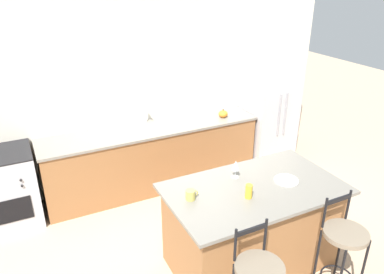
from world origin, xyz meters
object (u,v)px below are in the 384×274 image
Objects in this scene: dinner_plate at (286,180)px; bar_stool_far at (343,244)px; tumbler_cup at (249,191)px; pumpkin_decoration at (223,114)px; coffee_mug at (191,195)px; oven_range at (4,189)px; wine_glass at (236,166)px; refrigerator at (266,112)px.

bar_stool_far is at bearing -81.06° from dinner_plate.
tumbler_cup is 2.17m from pumpkin_decoration.
dinner_plate is at bearing -100.78° from pumpkin_decoration.
coffee_mug is 2.24m from pumpkin_decoration.
pumpkin_decoration is at bearing 79.22° from dinner_plate.
oven_range is 4.98× the size of wine_glass.
pumpkin_decoration is (0.89, 1.98, -0.03)m from tumbler_cup.
coffee_mug reaches higher than oven_range.
wine_glass is 1.36× the size of tumbler_cup.
refrigerator is at bearing 67.84° from bar_stool_far.
pumpkin_decoration is (0.25, 2.61, 0.36)m from bar_stool_far.
oven_range is at bearing 178.24° from pumpkin_decoration.
bar_stool_far is at bearing -61.68° from wine_glass.
refrigerator is 2.88m from coffee_mug.
refrigerator is at bearing -0.52° from oven_range.
dinner_plate is at bearing 98.94° from bar_stool_far.
tumbler_cup is (2.16, -2.07, 0.54)m from oven_range.
coffee_mug is at bearing 156.25° from tumbler_cup.
wine_glass is at bearing 145.67° from dinner_plate.
tumbler_cup is 1.02× the size of pumpkin_decoration.
tumbler_cup is (0.51, -0.22, 0.02)m from coffee_mug.
coffee_mug is at bearing -128.53° from pumpkin_decoration.
oven_range is 2.88m from wine_glass.
refrigerator reaches higher than dinner_plate.
coffee_mug is at bearing 143.37° from bar_stool_far.
wine_glass is (-0.55, 1.02, 0.46)m from bar_stool_far.
wine_glass is 0.40m from tumbler_cup.
coffee_mug is at bearing -164.77° from wine_glass.
refrigerator is 12.12× the size of tumbler_cup.
refrigerator is at bearing 58.34° from dinner_plate.
refrigerator is 1.58× the size of bar_stool_far.
bar_stool_far is at bearing -44.49° from tumbler_cup.
wine_glass reaches higher than dinner_plate.
tumbler_cup is (-0.64, 0.63, 0.39)m from bar_stool_far.
tumbler_cup reaches higher than coffee_mug.
bar_stool_far is 0.98m from tumbler_cup.
pumpkin_decoration is (-0.84, -0.06, 0.13)m from refrigerator.
refrigerator is 2.67m from tumbler_cup.
wine_glass is 0.63m from coffee_mug.
bar_stool_far is 7.67× the size of tumbler_cup.
oven_range is (-3.89, 0.04, -0.38)m from refrigerator.
pumpkin_decoration is (1.40, 1.75, -0.01)m from coffee_mug.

